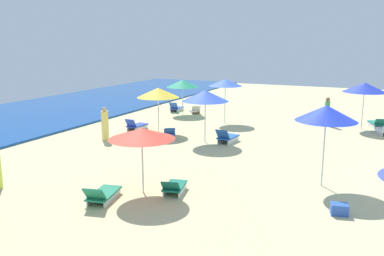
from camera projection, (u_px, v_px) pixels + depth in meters
The scene contains 18 objects.
umbrella_0 at pixel (205, 96), 19.73m from camera, with size 2.28×2.28×2.59m.
lounge_chair_0_0 at pixel (227, 137), 20.02m from camera, with size 1.50×0.80×0.76m.
umbrella_2 at pixel (158, 93), 21.80m from camera, with size 2.28×2.28×2.46m.
lounge_chair_2_0 at pixel (136, 125), 22.92m from camera, with size 1.41×0.76×0.71m.
lounge_chair_2_1 at pixel (170, 133), 21.28m from camera, with size 1.50×1.20×0.61m.
umbrella_3 at pixel (142, 134), 13.08m from camera, with size 2.18×2.18×2.19m.
lounge_chair_3_0 at pixel (102, 194), 12.72m from camera, with size 1.64×0.97×0.66m.
lounge_chair_3_1 at pixel (174, 187), 13.35m from camera, with size 1.34×0.85×0.59m.
umbrella_4 at pixel (365, 87), 22.73m from camera, with size 2.38×2.38×2.64m.
lounge_chair_4_1 at pixel (377, 123), 23.64m from camera, with size 1.58×1.03×0.62m.
umbrella_5 at pixel (183, 84), 27.47m from camera, with size 2.20×2.20×2.36m.
lounge_chair_5_0 at pixel (176, 108), 29.01m from camera, with size 1.42×0.68×0.72m.
lounge_chair_5_1 at pixel (195, 110), 28.22m from camera, with size 1.41×1.24×0.59m.
umbrella_6 at pixel (326, 113), 13.60m from camera, with size 2.06×2.06×2.83m.
umbrella_8 at pixel (225, 83), 24.56m from camera, with size 2.05×2.05×2.66m.
beachgoer_0 at pixel (327, 112), 24.02m from camera, with size 0.40×0.40×1.69m.
beachgoer_1 at pixel (105, 125), 20.44m from camera, with size 0.50×0.50×1.70m.
cooler_box_0 at pixel (339, 209), 11.75m from camera, with size 0.48×0.36×0.33m, color blue.
Camera 1 is at (-16.08, 3.23, 4.93)m, focal length 38.03 mm.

